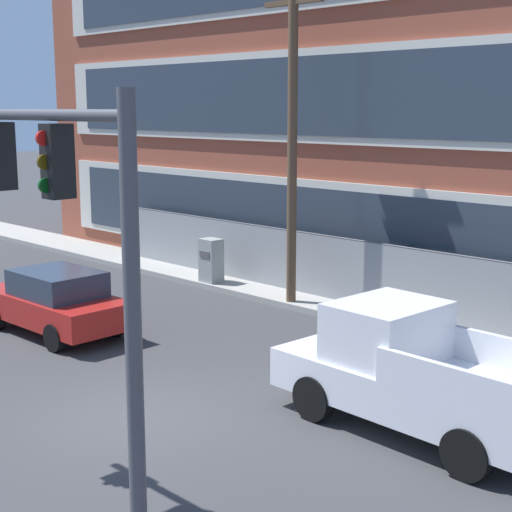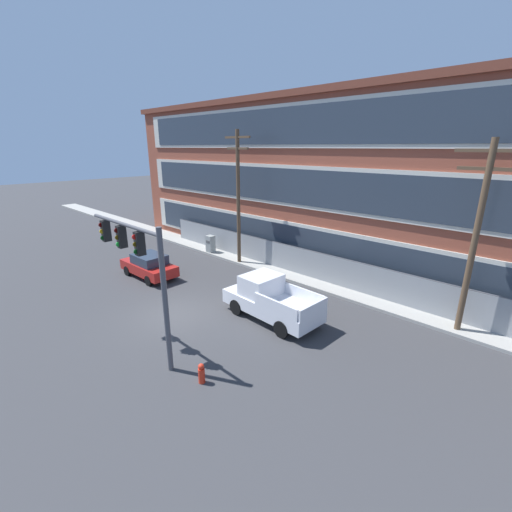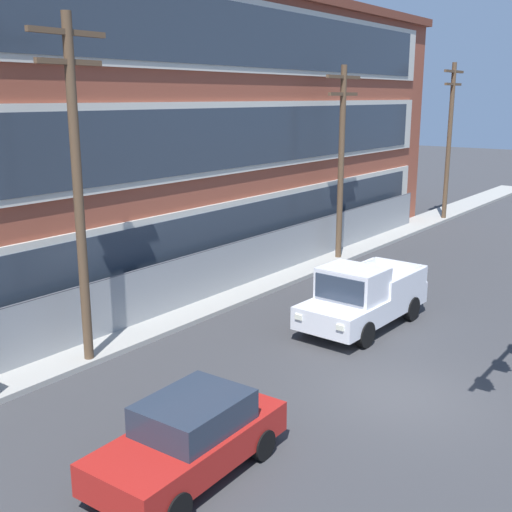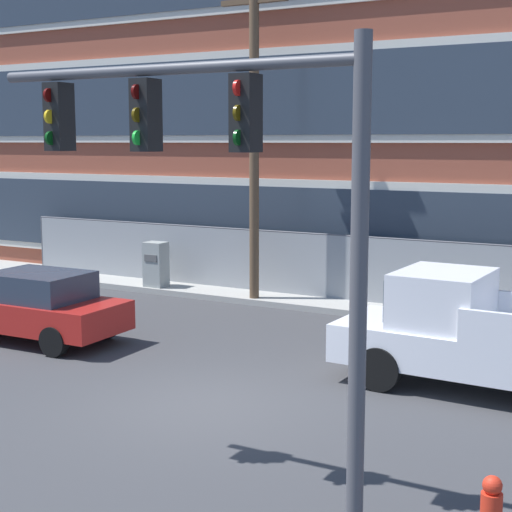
{
  "view_description": "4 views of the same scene",
  "coord_description": "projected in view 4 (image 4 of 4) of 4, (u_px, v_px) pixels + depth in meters",
  "views": [
    {
      "loc": [
        10.74,
        -7.68,
        5.37
      ],
      "look_at": [
        -0.52,
        3.54,
        2.36
      ],
      "focal_mm": 55.0,
      "sensor_mm": 36.0,
      "label": 1
    },
    {
      "loc": [
        13.84,
        -8.49,
        8.15
      ],
      "look_at": [
        3.51,
        2.31,
        3.35
      ],
      "focal_mm": 24.0,
      "sensor_mm": 36.0,
      "label": 2
    },
    {
      "loc": [
        -13.81,
        -5.91,
        7.19
      ],
      "look_at": [
        -1.79,
        3.11,
        3.45
      ],
      "focal_mm": 45.0,
      "sensor_mm": 36.0,
      "label": 3
    },
    {
      "loc": [
        6.92,
        -10.72,
        4.41
      ],
      "look_at": [
        -0.67,
        2.98,
        2.12
      ],
      "focal_mm": 55.0,
      "sensor_mm": 36.0,
      "label": 4
    }
  ],
  "objects": [
    {
      "name": "ground_plane",
      "position": [
        205.0,
        405.0,
        13.23
      ],
      "size": [
        160.0,
        160.0,
        0.0
      ],
      "primitive_type": "plane",
      "color": "#38383A"
    },
    {
      "name": "sidewalk_building_side",
      "position": [
        379.0,
        308.0,
        20.5
      ],
      "size": [
        80.0,
        1.91,
        0.16
      ],
      "primitive_type": "cube",
      "color": "#9E9B93",
      "rests_on": "ground"
    },
    {
      "name": "traffic_signal_mast",
      "position": [
        226.0,
        169.0,
        9.34
      ],
      "size": [
        5.29,
        0.43,
        5.58
      ],
      "color": "#4C4C51",
      "rests_on": "ground"
    },
    {
      "name": "pickup_truck_white",
      "position": [
        473.0,
        336.0,
        13.95
      ],
      "size": [
        5.21,
        2.29,
        2.1
      ],
      "color": "silver",
      "rests_on": "ground"
    },
    {
      "name": "sedan_red",
      "position": [
        36.0,
        306.0,
        17.39
      ],
      "size": [
        4.23,
        1.96,
        1.56
      ],
      "color": "#AD1E19",
      "rests_on": "ground"
    },
    {
      "name": "utility_pole_near_corner",
      "position": [
        254.0,
        117.0,
        20.79
      ],
      "size": [
        2.29,
        0.26,
        9.23
      ],
      "color": "brown",
      "rests_on": "ground"
    },
    {
      "name": "electrical_cabinet",
      "position": [
        156.0,
        267.0,
        23.09
      ],
      "size": [
        0.62,
        0.53,
        1.48
      ],
      "color": "#939993",
      "rests_on": "ground"
    },
    {
      "name": "fire_hydrant",
      "position": [
        491.0,
        510.0,
        8.64
      ],
      "size": [
        0.24,
        0.24,
        0.78
      ],
      "color": "red",
      "rests_on": "ground"
    }
  ]
}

